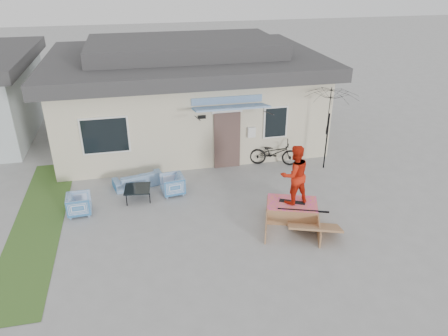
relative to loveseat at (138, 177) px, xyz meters
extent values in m
plane|color=gray|center=(2.25, -3.69, -0.32)|extent=(90.00, 90.00, 0.00)
cube|color=#365A24|center=(-2.95, -1.69, -0.32)|extent=(1.40, 8.00, 0.01)
cube|color=beige|center=(2.25, 4.31, 1.18)|extent=(10.00, 7.00, 3.00)
cube|color=#313133|center=(2.25, 4.31, 2.93)|extent=(10.80, 7.80, 0.50)
cube|color=#313133|center=(2.25, 4.31, 3.48)|extent=(7.50, 4.50, 0.60)
cube|color=brown|center=(3.25, 0.77, 0.73)|extent=(0.95, 0.08, 2.10)
cube|color=white|center=(-0.95, 0.78, 1.28)|extent=(1.60, 0.06, 1.30)
cube|color=white|center=(5.05, 0.78, 1.28)|extent=(0.90, 0.06, 1.20)
cube|color=#2365A4|center=(3.25, 0.26, 2.13)|extent=(2.50, 1.09, 0.29)
imported|color=#2365A4|center=(0.00, 0.00, 0.00)|extent=(1.72, 0.87, 0.65)
imported|color=#2365A4|center=(-1.79, -1.42, 0.03)|extent=(0.67, 0.71, 0.70)
imported|color=#2365A4|center=(1.07, -0.79, 0.04)|extent=(0.73, 0.77, 0.72)
cube|color=black|center=(-0.05, -0.91, -0.13)|extent=(0.88, 0.88, 0.39)
imported|color=black|center=(4.99, 0.58, 0.26)|extent=(1.92, 1.14, 1.16)
cylinder|color=black|center=(6.71, -0.08, 0.73)|extent=(0.05, 0.05, 2.10)
imported|color=black|center=(6.71, -0.08, 1.43)|extent=(2.26, 2.15, 0.90)
cube|color=black|center=(4.38, -2.93, 0.18)|extent=(0.76, 0.51, 0.05)
imported|color=red|center=(4.38, -2.93, 1.10)|extent=(0.97, 0.81, 1.79)
camera|label=1|loc=(0.13, -12.92, 6.56)|focal=33.80mm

